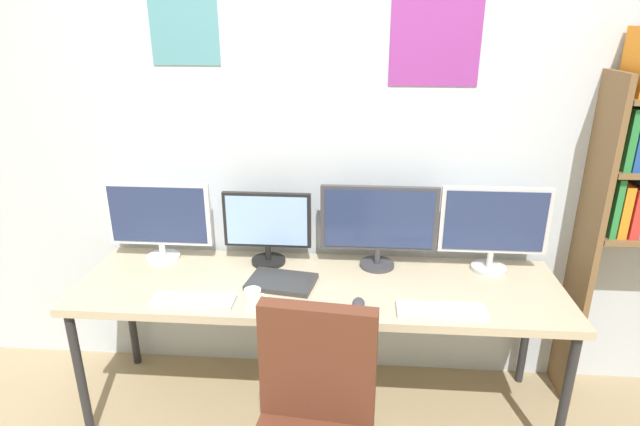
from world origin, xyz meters
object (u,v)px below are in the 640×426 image
Objects in this scene: keyboard_right at (442,311)px; laptop_closed at (282,282)px; monitor_center_left at (267,225)px; monitor_far_right at (494,225)px; computer_mouse at (358,303)px; monitor_center_right at (379,223)px; coffee_mug at (253,298)px; monitor_far_left at (159,218)px; desk at (319,292)px; keyboard_left at (193,301)px.

laptop_closed reaches higher than keyboard_right.
monitor_far_right is (1.15, 0.00, 0.04)m from monitor_center_left.
monitor_center_right is at bearing 77.34° from computer_mouse.
monitor_far_right is 0.82m from computer_mouse.
monitor_far_right is (0.57, -0.00, 0.00)m from monitor_center_right.
monitor_center_right reaches higher than coffee_mug.
desk is at bearing -13.83° from monitor_far_left.
monitor_far_right is at bearing -0.00° from monitor_far_left.
monitor_center_left is 0.33m from laptop_closed.
monitor_far_right is at bearing 0.00° from monitor_center_left.
laptop_closed is at bearing -19.03° from monitor_far_left.
monitor_center_right is 0.75m from coffee_mug.
monitor_center_right is 0.57m from monitor_far_right.
keyboard_right is 0.77m from laptop_closed.
keyboard_right is at bearing 1.27° from coffee_mug.
monitor_center_left is 0.56m from keyboard_left.
coffee_mug is (-0.84, -0.02, 0.04)m from keyboard_right.
desk is 0.61m from keyboard_right.
monitor_far_left is at bearing 141.83° from coffee_mug.
monitor_far_right is at bearing 13.83° from desk.
monitor_center_left reaches higher than keyboard_left.
computer_mouse is (0.75, 0.02, 0.01)m from keyboard_left.
monitor_far_right is 1.69× the size of laptop_closed.
monitor_center_left reaches higher than computer_mouse.
keyboard_right is at bearing -3.81° from computer_mouse.
monitor_far_right reaches higher than monitor_far_left.
desk is at bearing 133.28° from computer_mouse.
laptop_closed is at bearing 164.35° from keyboard_right.
desk is 0.38m from coffee_mug.
laptop_closed is 3.02× the size of coffee_mug.
coffee_mug reaches higher than laptop_closed.
monitor_center_left is 0.85× the size of monitor_far_right.
monitor_center_right is 0.57m from keyboard_right.
monitor_far_left is at bearing 180.00° from monitor_far_right.
desk is 24.63× the size of computer_mouse.
coffee_mug reaches higher than computer_mouse.
monitor_far_right is at bearing 22.04° from coffee_mug.
computer_mouse is 0.91× the size of coffee_mug.
monitor_far_left reaches higher than desk.
monitor_far_right reaches higher than monitor_center_right.
monitor_far_left is 0.58m from keyboard_left.
monitor_far_right reaches higher than desk.
laptop_closed is at bearing 28.90° from keyboard_left.
monitor_center_right is 5.60× the size of coffee_mug.
monitor_far_right is 1.10m from laptop_closed.
coffee_mug is at bearing -38.17° from monitor_far_left.
desk is 4.26× the size of monitor_far_left.
monitor_far_right reaches higher than keyboard_left.
desk is at bearing 22.33° from keyboard_left.
monitor_far_right reaches higher than computer_mouse.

